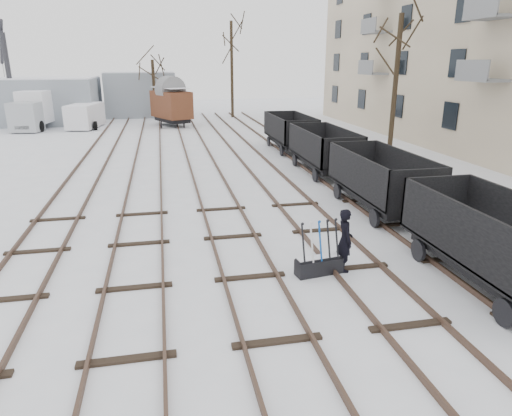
% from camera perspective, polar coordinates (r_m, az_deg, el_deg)
% --- Properties ---
extents(ground, '(120.00, 120.00, 0.00)m').
position_cam_1_polar(ground, '(12.35, -0.76, -8.74)').
color(ground, white).
rests_on(ground, ground).
extents(tracks, '(13.90, 52.00, 0.16)m').
position_cam_1_polar(tracks, '(25.21, -6.64, 5.27)').
color(tracks, black).
rests_on(tracks, ground).
extents(shed_left, '(10.00, 8.00, 4.10)m').
position_cam_1_polar(shed_left, '(48.23, -25.24, 12.11)').
color(shed_left, gray).
rests_on(shed_left, ground).
extents(shed_right, '(7.00, 6.00, 4.50)m').
position_cam_1_polar(shed_right, '(50.99, -14.13, 13.69)').
color(shed_right, gray).
rests_on(shed_right, ground).
extents(ground_frame, '(1.35, 0.61, 1.49)m').
position_cam_1_polar(ground_frame, '(12.58, 7.88, -6.97)').
color(ground_frame, black).
rests_on(ground_frame, ground).
extents(worker, '(0.47, 0.67, 1.77)m').
position_cam_1_polar(worker, '(12.68, 11.05, -3.96)').
color(worker, black).
rests_on(worker, ground).
extents(freight_wagon_a, '(2.20, 5.50, 2.25)m').
position_cam_1_polar(freight_wagon_a, '(13.11, 27.57, -5.17)').
color(freight_wagon_a, black).
rests_on(freight_wagon_a, ground).
extents(freight_wagon_b, '(2.20, 5.50, 2.25)m').
position_cam_1_polar(freight_wagon_b, '(18.19, 15.18, 2.36)').
color(freight_wagon_b, black).
rests_on(freight_wagon_b, ground).
extents(freight_wagon_c, '(2.20, 5.50, 2.25)m').
position_cam_1_polar(freight_wagon_c, '(23.91, 8.41, 6.43)').
color(freight_wagon_c, black).
rests_on(freight_wagon_c, ground).
extents(freight_wagon_d, '(2.20, 5.50, 2.25)m').
position_cam_1_polar(freight_wagon_d, '(29.91, 4.26, 8.86)').
color(freight_wagon_d, black).
rests_on(freight_wagon_d, ground).
extents(box_van_wagon, '(3.89, 4.92, 3.33)m').
position_cam_1_polar(box_van_wagon, '(41.91, -10.55, 12.70)').
color(box_van_wagon, black).
rests_on(box_van_wagon, ground).
extents(lorry, '(3.04, 7.18, 3.16)m').
position_cam_1_polar(lorry, '(44.00, -25.61, 11.10)').
color(lorry, black).
rests_on(lorry, ground).
extents(panel_van, '(2.85, 4.96, 2.06)m').
position_cam_1_polar(panel_van, '(42.55, -20.57, 10.77)').
color(panel_van, white).
rests_on(panel_van, ground).
extents(crane, '(2.29, 5.28, 8.86)m').
position_cam_1_polar(crane, '(46.54, -28.05, 11.93)').
color(crane, '#28292D').
rests_on(crane, ground).
extents(tree_near, '(0.30, 0.30, 8.16)m').
position_cam_1_polar(tree_near, '(29.55, 17.00, 14.34)').
color(tree_near, black).
rests_on(tree_near, ground).
extents(tree_far_left, '(0.30, 0.30, 5.66)m').
position_cam_1_polar(tree_far_left, '(47.12, -12.60, 14.20)').
color(tree_far_left, black).
rests_on(tree_far_left, ground).
extents(tree_far_right, '(0.30, 0.30, 9.27)m').
position_cam_1_polar(tree_far_right, '(47.86, -3.03, 16.81)').
color(tree_far_right, black).
rests_on(tree_far_right, ground).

